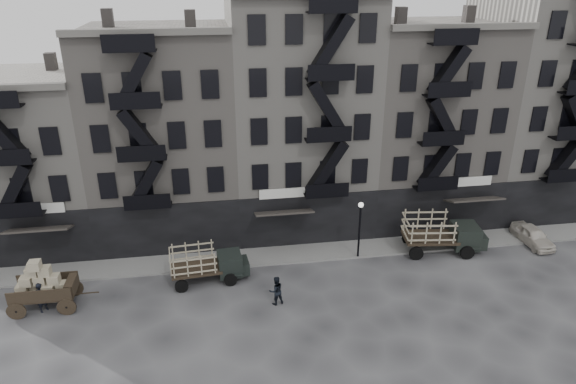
{
  "coord_description": "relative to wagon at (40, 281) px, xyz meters",
  "views": [
    {
      "loc": [
        -6.69,
        -27.38,
        18.55
      ],
      "look_at": [
        -1.73,
        4.0,
        4.76
      ],
      "focal_mm": 32.0,
      "sensor_mm": 36.0,
      "label": 1
    }
  ],
  "objects": [
    {
      "name": "ground",
      "position": [
        17.05,
        0.0,
        -1.85
      ],
      "size": [
        140.0,
        140.0,
        0.0
      ],
      "primitive_type": "plane",
      "color": "#38383A",
      "rests_on": "ground"
    },
    {
      "name": "pedestrian_west",
      "position": [
        0.02,
        -0.36,
        -0.91
      ],
      "size": [
        0.8,
        0.81,
        1.88
      ],
      "primitive_type": "imported",
      "rotation": [
        0.0,
        0.0,
        0.82
      ],
      "color": "black",
      "rests_on": "ground"
    },
    {
      "name": "car_east",
      "position": [
        33.28,
        2.6,
        -1.2
      ],
      "size": [
        1.76,
        3.93,
        1.31
      ],
      "primitive_type": "imported",
      "rotation": [
        0.0,
        0.0,
        0.05
      ],
      "color": "beige",
      "rests_on": "ground"
    },
    {
      "name": "lamp_post",
      "position": [
        20.05,
        2.6,
        0.93
      ],
      "size": [
        0.36,
        0.36,
        4.28
      ],
      "color": "black",
      "rests_on": "ground"
    },
    {
      "name": "stake_truck_west",
      "position": [
        9.65,
        1.38,
        -0.45
      ],
      "size": [
        5.04,
        2.37,
        2.47
      ],
      "rotation": [
        0.0,
        0.0,
        0.08
      ],
      "color": "black",
      "rests_on": "ground"
    },
    {
      "name": "building_midwest",
      "position": [
        7.05,
        9.83,
        5.65
      ],
      "size": [
        10.0,
        11.35,
        16.2
      ],
      "color": "gray",
      "rests_on": "ground"
    },
    {
      "name": "building_mideast",
      "position": [
        27.05,
        9.83,
        5.65
      ],
      "size": [
        10.0,
        11.35,
        16.2
      ],
      "color": "gray",
      "rests_on": "ground"
    },
    {
      "name": "stake_truck_east",
      "position": [
        26.1,
        2.58,
        -0.22
      ],
      "size": [
        5.93,
        2.97,
        2.87
      ],
      "rotation": [
        0.0,
        0.0,
        -0.13
      ],
      "color": "black",
      "rests_on": "ground"
    },
    {
      "name": "building_west",
      "position": [
        -2.95,
        9.83,
        4.15
      ],
      "size": [
        10.0,
        11.35,
        13.2
      ],
      "color": "#A09C94",
      "rests_on": "ground"
    },
    {
      "name": "sidewalk",
      "position": [
        17.05,
        3.75,
        -1.78
      ],
      "size": [
        55.0,
        2.5,
        0.15
      ],
      "primitive_type": "cube",
      "color": "slate",
      "rests_on": "ground"
    },
    {
      "name": "building_center",
      "position": [
        17.05,
        9.82,
        6.65
      ],
      "size": [
        10.0,
        11.35,
        18.2
      ],
      "color": "#A09C94",
      "rests_on": "ground"
    },
    {
      "name": "building_east",
      "position": [
        37.05,
        9.82,
        7.15
      ],
      "size": [
        10.0,
        11.35,
        19.2
      ],
      "color": "#A09C94",
      "rests_on": "ground"
    },
    {
      "name": "wagon",
      "position": [
        0.0,
        0.0,
        0.0
      ],
      "size": [
        3.85,
        2.09,
        3.25
      ],
      "rotation": [
        0.0,
        0.0,
        -0.01
      ],
      "color": "black",
      "rests_on": "ground"
    },
    {
      "name": "pedestrian_mid",
      "position": [
        13.68,
        -1.8,
        -0.93
      ],
      "size": [
        1.05,
        0.9,
        1.85
      ],
      "primitive_type": "imported",
      "rotation": [
        0.0,
        0.0,
        3.39
      ],
      "color": "black",
      "rests_on": "ground"
    }
  ]
}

